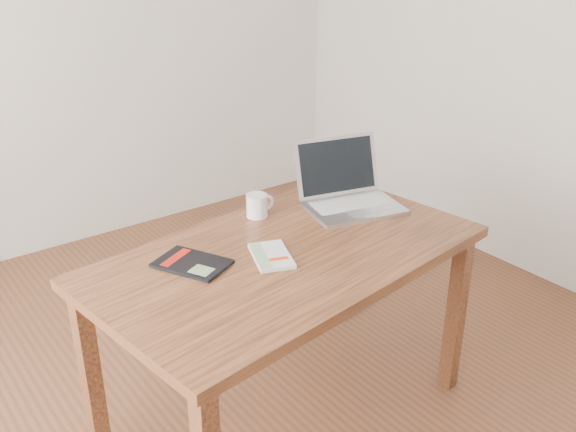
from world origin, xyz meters
TOP-DOWN VIEW (x-y plane):
  - room at (-0.07, 0.00)m, footprint 4.04×4.04m
  - desk at (0.19, -0.06)m, footprint 1.47×0.96m
  - white_guidebook at (0.11, -0.07)m, footprint 0.19×0.23m
  - black_guidebook at (-0.13, 0.05)m, footprint 0.25×0.29m
  - laptop at (0.63, 0.12)m, footprint 0.44×0.42m
  - coffee_mug at (0.27, 0.25)m, footprint 0.12×0.08m

SIDE VIEW (x-z plane):
  - desk at x=0.19m, z-range 0.29..1.04m
  - black_guidebook at x=-0.13m, z-range 0.75..0.76m
  - white_guidebook at x=0.11m, z-range 0.75..0.77m
  - coffee_mug at x=0.27m, z-range 0.75..0.84m
  - laptop at x=0.63m, z-range 0.68..0.93m
  - room at x=-0.07m, z-range 0.01..2.71m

